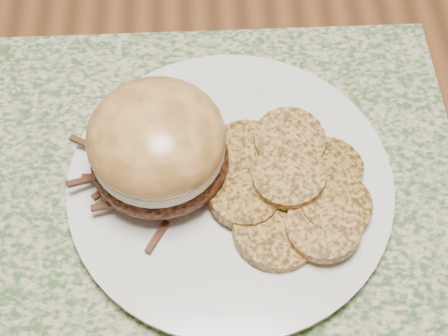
{
  "coord_description": "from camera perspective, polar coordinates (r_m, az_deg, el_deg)",
  "views": [
    {
      "loc": [
        -0.02,
        -0.53,
        1.23
      ],
      "look_at": [
        -0.01,
        -0.27,
        0.79
      ],
      "focal_mm": 50.0,
      "sensor_mm": 36.0,
      "label": 1
    }
  ],
  "objects": [
    {
      "name": "dining_table",
      "position": [
        0.77,
        0.07,
        13.13
      ],
      "size": [
        1.5,
        0.9,
        0.75
      ],
      "color": "brown",
      "rests_on": "ground"
    },
    {
      "name": "ground",
      "position": [
        1.34,
        0.04,
        -7.13
      ],
      "size": [
        3.5,
        3.5,
        0.0
      ],
      "primitive_type": "plane",
      "color": "brown",
      "rests_on": "ground"
    },
    {
      "name": "roasted_potatoes",
      "position": [
        0.52,
        6.03,
        -1.66
      ],
      "size": [
        0.16,
        0.17,
        0.03
      ],
      "color": "#B17834",
      "rests_on": "dinner_plate"
    },
    {
      "name": "dinner_plate",
      "position": [
        0.53,
        0.58,
        -1.5
      ],
      "size": [
        0.26,
        0.26,
        0.02
      ],
      "primitive_type": "cylinder",
      "color": "silver",
      "rests_on": "placemat"
    },
    {
      "name": "placemat",
      "position": [
        0.55,
        -1.55,
        -0.33
      ],
      "size": [
        0.45,
        0.33,
        0.0
      ],
      "primitive_type": "cube",
      "color": "#395A2E",
      "rests_on": "dining_table"
    },
    {
      "name": "pork_sandwich",
      "position": [
        0.5,
        -6.08,
        1.95
      ],
      "size": [
        0.13,
        0.12,
        0.09
      ],
      "rotation": [
        0.0,
        0.0,
        0.12
      ],
      "color": "black",
      "rests_on": "dinner_plate"
    }
  ]
}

